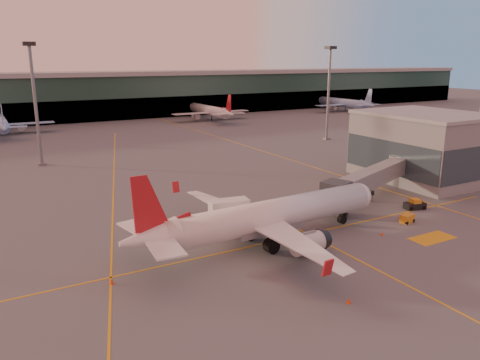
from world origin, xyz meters
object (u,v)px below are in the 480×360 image
gpu_cart (407,219)px  pushback_tug (415,205)px  main_airplane (266,217)px  catering_truck (230,212)px

gpu_cart → pushback_tug: 6.99m
main_airplane → pushback_tug: size_ratio=10.63×
main_airplane → gpu_cart: main_airplane is taller
main_airplane → gpu_cart: 21.98m
catering_truck → gpu_cart: (22.77, -10.11, -1.73)m
main_airplane → pushback_tug: (27.48, 0.79, -2.88)m
gpu_cart → pushback_tug: bearing=23.3°
catering_truck → pushback_tug: 29.41m
main_airplane → catering_truck: main_airplane is taller
catering_truck → gpu_cart: 24.98m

